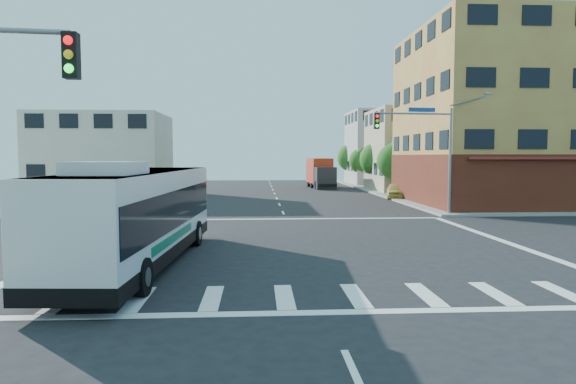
{
  "coord_description": "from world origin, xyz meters",
  "views": [
    {
      "loc": [
        -1.72,
        -21.98,
        3.92
      ],
      "look_at": [
        -0.26,
        2.89,
        2.15
      ],
      "focal_mm": 32.0,
      "sensor_mm": 36.0,
      "label": 1
    }
  ],
  "objects": [
    {
      "name": "sidewalk_ne",
      "position": [
        35.0,
        35.0,
        0.07
      ],
      "size": [
        50.0,
        50.0,
        0.15
      ],
      "primitive_type": "cube",
      "color": "gray",
      "rests_on": "ground"
    },
    {
      "name": "corner_building_ne",
      "position": [
        19.99,
        18.48,
        5.89
      ],
      "size": [
        18.1,
        15.44,
        14.0
      ],
      "color": "#BE9844",
      "rests_on": "ground"
    },
    {
      "name": "street_tree_d",
      "position": [
        11.9,
        51.92,
        3.88
      ],
      "size": [
        4.0,
        4.0,
        6.03
      ],
      "color": "#372314",
      "rests_on": "ground"
    },
    {
      "name": "street_tree_b",
      "position": [
        11.9,
        35.92,
        3.75
      ],
      "size": [
        3.8,
        3.8,
        5.79
      ],
      "color": "#372314",
      "rests_on": "ground"
    },
    {
      "name": "building_east_far",
      "position": [
        16.98,
        47.98,
        5.01
      ],
      "size": [
        12.06,
        10.06,
        10.0
      ],
      "color": "#A5A5A0",
      "rests_on": "ground"
    },
    {
      "name": "signal_mast_ne",
      "position": [
        9.08,
        10.62,
        4.98
      ],
      "size": [
        7.91,
        1.13,
        8.07
      ],
      "color": "slate",
      "rests_on": "ground"
    },
    {
      "name": "ground",
      "position": [
        0.0,
        0.0,
        0.0
      ],
      "size": [
        120.0,
        120.0,
        0.0
      ],
      "primitive_type": "plane",
      "color": "black",
      "rests_on": "ground"
    },
    {
      "name": "box_truck",
      "position": [
        5.9,
        39.93,
        1.74
      ],
      "size": [
        2.84,
        8.11,
        3.59
      ],
      "rotation": [
        0.0,
        0.0,
        0.07
      ],
      "color": "black",
      "rests_on": "ground"
    },
    {
      "name": "street_tree_a",
      "position": [
        11.9,
        27.92,
        3.59
      ],
      "size": [
        3.6,
        3.6,
        5.53
      ],
      "color": "#372314",
      "rests_on": "ground"
    },
    {
      "name": "street_tree_c",
      "position": [
        11.9,
        43.92,
        3.46
      ],
      "size": [
        3.4,
        3.4,
        5.29
      ],
      "color": "#372314",
      "rests_on": "ground"
    },
    {
      "name": "building_east_near",
      "position": [
        16.98,
        33.98,
        4.51
      ],
      "size": [
        12.06,
        10.06,
        9.0
      ],
      "color": "tan",
      "rests_on": "ground"
    },
    {
      "name": "building_west",
      "position": [
        -17.02,
        29.98,
        4.01
      ],
      "size": [
        12.06,
        10.06,
        8.0
      ],
      "color": "beige",
      "rests_on": "ground"
    },
    {
      "name": "transit_bus",
      "position": [
        -5.93,
        -3.62,
        1.83
      ],
      "size": [
        3.54,
        12.8,
        3.74
      ],
      "rotation": [
        0.0,
        0.0,
        -0.07
      ],
      "color": "black",
      "rests_on": "ground"
    },
    {
      "name": "parked_car",
      "position": [
        10.89,
        24.08,
        0.72
      ],
      "size": [
        2.61,
        4.48,
        1.43
      ],
      "primitive_type": "imported",
      "rotation": [
        0.0,
        0.0,
        -0.23
      ],
      "color": "#DECA5B",
      "rests_on": "ground"
    }
  ]
}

